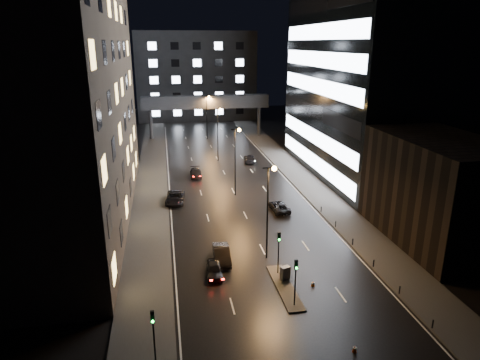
{
  "coord_description": "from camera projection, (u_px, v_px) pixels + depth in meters",
  "views": [
    {
      "loc": [
        -10.01,
        -31.65,
        21.86
      ],
      "look_at": [
        -0.19,
        22.92,
        4.0
      ],
      "focal_mm": 32.0,
      "sensor_mm": 36.0,
      "label": 1
    }
  ],
  "objects": [
    {
      "name": "traffic_signal_corner",
      "position": [
        153.0,
        329.0,
        29.58
      ],
      "size": [
        0.28,
        0.34,
        4.4
      ],
      "color": "black",
      "rests_on": "ground"
    },
    {
      "name": "building_far",
      "position": [
        196.0,
        76.0,
        126.02
      ],
      "size": [
        34.0,
        14.0,
        25.0
      ],
      "primitive_type": "cube",
      "color": "#333335",
      "rests_on": "ground"
    },
    {
      "name": "median_island",
      "position": [
        285.0,
        287.0,
        39.95
      ],
      "size": [
        1.6,
        8.0,
        0.15
      ],
      "primitive_type": "cube",
      "color": "#383533",
      "rests_on": "ground"
    },
    {
      "name": "cone_a",
      "position": [
        355.0,
        349.0,
        31.61
      ],
      "size": [
        0.45,
        0.45,
        0.57
      ],
      "primitive_type": "cone",
      "rotation": [
        0.0,
        0.0,
        0.24
      ],
      "color": "#D5430B",
      "rests_on": "ground"
    },
    {
      "name": "car_away_c",
      "position": [
        175.0,
        198.0,
        61.03
      ],
      "size": [
        3.09,
        5.68,
        1.51
      ],
      "primitive_type": "imported",
      "rotation": [
        0.0,
        0.0,
        -0.11
      ],
      "color": "black",
      "rests_on": "ground"
    },
    {
      "name": "bollard_row",
      "position": [
        363.0,
        253.0,
        45.72
      ],
      "size": [
        0.12,
        25.12,
        0.9
      ],
      "color": "black",
      "rests_on": "ground"
    },
    {
      "name": "building_right_low",
      "position": [
        439.0,
        191.0,
        48.01
      ],
      "size": [
        10.0,
        18.0,
        12.0
      ],
      "primitive_type": "cube",
      "color": "black",
      "rests_on": "ground"
    },
    {
      "name": "traffic_signal_near",
      "position": [
        279.0,
        246.0,
        41.36
      ],
      "size": [
        0.28,
        0.34,
        4.4
      ],
      "color": "black",
      "rests_on": "median_island"
    },
    {
      "name": "car_away_a",
      "position": [
        214.0,
        269.0,
        41.94
      ],
      "size": [
        1.76,
        3.86,
        1.28
      ],
      "primitive_type": "imported",
      "rotation": [
        0.0,
        0.0,
        -0.06
      ],
      "color": "black",
      "rests_on": "ground"
    },
    {
      "name": "building_left",
      "position": [
        53.0,
        59.0,
        50.6
      ],
      "size": [
        15.0,
        48.0,
        40.0
      ],
      "primitive_type": "cube",
      "color": "#2D2319",
      "rests_on": "ground"
    },
    {
      "name": "sidewalk_right",
      "position": [
        301.0,
        177.0,
        72.92
      ],
      "size": [
        5.0,
        110.0,
        0.15
      ],
      "primitive_type": "cube",
      "color": "#383533",
      "rests_on": "ground"
    },
    {
      "name": "sidewalk_left",
      "position": [
        151.0,
        185.0,
        68.7
      ],
      "size": [
        5.0,
        110.0,
        0.15
      ],
      "primitive_type": "cube",
      "color": "#383533",
      "rests_on": "ground"
    },
    {
      "name": "building_right_glass",
      "position": [
        379.0,
        38.0,
        69.09
      ],
      "size": [
        20.0,
        36.0,
        45.0
      ],
      "primitive_type": "cube",
      "color": "black",
      "rests_on": "ground"
    },
    {
      "name": "ground",
      "position": [
        224.0,
        172.0,
        75.52
      ],
      "size": [
        160.0,
        160.0,
        0.0
      ],
      "primitive_type": "plane",
      "color": "black",
      "rests_on": "ground"
    },
    {
      "name": "streetlight_mid_b",
      "position": [
        218.0,
        128.0,
        81.05
      ],
      "size": [
        1.45,
        0.5,
        10.15
      ],
      "color": "black",
      "rests_on": "ground"
    },
    {
      "name": "traffic_signal_far",
      "position": [
        296.0,
        275.0,
        36.2
      ],
      "size": [
        0.28,
        0.34,
        4.4
      ],
      "color": "black",
      "rests_on": "median_island"
    },
    {
      "name": "streetlight_near",
      "position": [
        269.0,
        201.0,
        43.57
      ],
      "size": [
        1.45,
        0.5,
        10.15
      ],
      "color": "black",
      "rests_on": "ground"
    },
    {
      "name": "car_toward_a",
      "position": [
        279.0,
        207.0,
        58.01
      ],
      "size": [
        2.32,
        4.66,
        1.27
      ],
      "primitive_type": "imported",
      "rotation": [
        0.0,
        0.0,
        3.19
      ],
      "color": "black",
      "rests_on": "ground"
    },
    {
      "name": "skybridge",
      "position": [
        206.0,
        103.0,
        101.06
      ],
      "size": [
        30.0,
        3.0,
        10.0
      ],
      "color": "#333335",
      "rests_on": "ground"
    },
    {
      "name": "car_away_b",
      "position": [
        222.0,
        254.0,
        44.61
      ],
      "size": [
        1.81,
        4.75,
        1.55
      ],
      "primitive_type": "imported",
      "rotation": [
        0.0,
        0.0,
        -0.04
      ],
      "color": "black",
      "rests_on": "ground"
    },
    {
      "name": "cone_b",
      "position": [
        313.0,
        283.0,
        40.21
      ],
      "size": [
        0.48,
        0.48,
        0.5
      ],
      "primitive_type": "cone",
      "rotation": [
        0.0,
        0.0,
        -0.27
      ],
      "color": "orange",
      "rests_on": "ground"
    },
    {
      "name": "streetlight_far",
      "position": [
        207.0,
        112.0,
        99.78
      ],
      "size": [
        1.45,
        0.5,
        10.15
      ],
      "color": "black",
      "rests_on": "ground"
    },
    {
      "name": "streetlight_mid_a",
      "position": [
        236.0,
        153.0,
        62.31
      ],
      "size": [
        1.45,
        0.5,
        10.15
      ],
      "color": "black",
      "rests_on": "ground"
    },
    {
      "name": "car_away_d",
      "position": [
        196.0,
        173.0,
        72.78
      ],
      "size": [
        1.96,
        4.64,
        1.34
      ],
      "primitive_type": "imported",
      "rotation": [
        0.0,
        0.0,
        -0.02
      ],
      "color": "black",
      "rests_on": "ground"
    },
    {
      "name": "utility_cabinet",
      "position": [
        285.0,
        273.0,
        41.05
      ],
      "size": [
        1.01,
        0.82,
        1.28
      ],
      "primitive_type": "cube",
      "rotation": [
        0.0,
        0.0,
        0.35
      ],
      "color": "#555557",
      "rests_on": "median_island"
    },
    {
      "name": "car_toward_b",
      "position": [
        249.0,
        159.0,
        81.81
      ],
      "size": [
        2.57,
        5.04,
        1.4
      ],
      "primitive_type": "imported",
      "rotation": [
        0.0,
        0.0,
        3.01
      ],
      "color": "black",
      "rests_on": "ground"
    }
  ]
}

